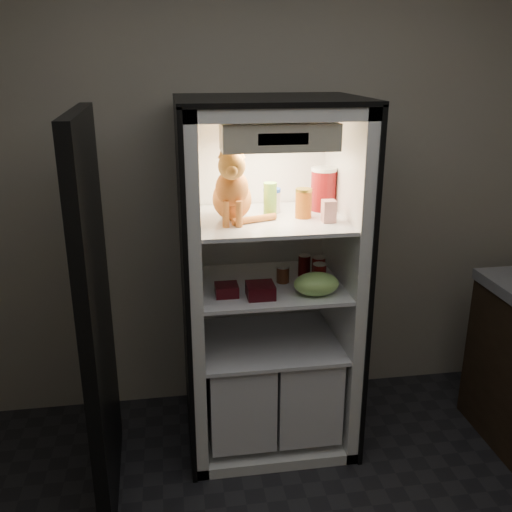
{
  "coord_description": "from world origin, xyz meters",
  "views": [
    {
      "loc": [
        -0.5,
        -1.39,
        2.05
      ],
      "look_at": [
        -0.07,
        1.32,
        1.09
      ],
      "focal_mm": 40.0,
      "sensor_mm": 36.0,
      "label": 1
    }
  ],
  "objects": [
    {
      "name": "fridge_door",
      "position": [
        -0.85,
        1.04,
        0.91
      ],
      "size": [
        0.08,
        0.87,
        1.85
      ],
      "rotation": [
        0.0,
        0.0,
        0.03
      ],
      "color": "black",
      "rests_on": "floor"
    },
    {
      "name": "tabby_cat",
      "position": [
        -0.19,
        1.3,
        1.43
      ],
      "size": [
        0.32,
        0.37,
        0.39
      ],
      "rotation": [
        0.0,
        0.0,
        -0.11
      ],
      "color": "#AF5416",
      "rests_on": "refrigerator"
    },
    {
      "name": "soda_can_b",
      "position": [
        0.26,
        1.32,
        1.0
      ],
      "size": [
        0.07,
        0.07,
        0.13
      ],
      "color": "black",
      "rests_on": "refrigerator"
    },
    {
      "name": "berry_box_left",
      "position": [
        -0.24,
        1.19,
        0.97
      ],
      "size": [
        0.11,
        0.11,
        0.06
      ],
      "primitive_type": "cube",
      "color": "#430B11",
      "rests_on": "refrigerator"
    },
    {
      "name": "grape_bag",
      "position": [
        0.2,
        1.13,
        1.0
      ],
      "size": [
        0.23,
        0.16,
        0.11
      ],
      "primitive_type": "ellipsoid",
      "color": "#91D663",
      "rests_on": "refrigerator"
    },
    {
      "name": "pepper_jar",
      "position": [
        0.3,
        1.43,
        1.4
      ],
      "size": [
        0.13,
        0.13,
        0.22
      ],
      "color": "maroon",
      "rests_on": "refrigerator"
    },
    {
      "name": "mayo_tub",
      "position": [
        0.03,
        1.43,
        1.35
      ],
      "size": [
        0.09,
        0.09,
        0.13
      ],
      "color": "white",
      "rests_on": "refrigerator"
    },
    {
      "name": "room_shell",
      "position": [
        0.0,
        0.0,
        1.62
      ],
      "size": [
        3.6,
        3.6,
        3.6
      ],
      "color": "white",
      "rests_on": "floor"
    },
    {
      "name": "soda_can_a",
      "position": [
        0.2,
        1.39,
        1.0
      ],
      "size": [
        0.07,
        0.07,
        0.12
      ],
      "color": "black",
      "rests_on": "refrigerator"
    },
    {
      "name": "cream_carton",
      "position": [
        0.27,
        1.21,
        1.34
      ],
      "size": [
        0.06,
        0.06,
        0.11
      ],
      "primitive_type": "cube",
      "color": "white",
      "rests_on": "refrigerator"
    },
    {
      "name": "parmesan_shaker",
      "position": [
        0.0,
        1.34,
        1.38
      ],
      "size": [
        0.07,
        0.07,
        0.18
      ],
      "color": "green",
      "rests_on": "refrigerator"
    },
    {
      "name": "condiment_jar",
      "position": [
        0.07,
        1.32,
        0.99
      ],
      "size": [
        0.07,
        0.07,
        0.09
      ],
      "color": "#5C301A",
      "rests_on": "refrigerator"
    },
    {
      "name": "refrigerator",
      "position": [
        0.0,
        1.38,
        0.79
      ],
      "size": [
        0.9,
        0.72,
        1.88
      ],
      "color": "white",
      "rests_on": "floor"
    },
    {
      "name": "soda_can_c",
      "position": [
        0.24,
        1.22,
        1.0
      ],
      "size": [
        0.07,
        0.07,
        0.13
      ],
      "color": "black",
      "rests_on": "refrigerator"
    },
    {
      "name": "salsa_jar",
      "position": [
        0.16,
        1.3,
        1.36
      ],
      "size": [
        0.08,
        0.08,
        0.15
      ],
      "color": "maroon",
      "rests_on": "refrigerator"
    },
    {
      "name": "berry_box_right",
      "position": [
        -0.08,
        1.15,
        0.97
      ],
      "size": [
        0.13,
        0.13,
        0.07
      ],
      "primitive_type": "cube",
      "color": "#430B11",
      "rests_on": "refrigerator"
    }
  ]
}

